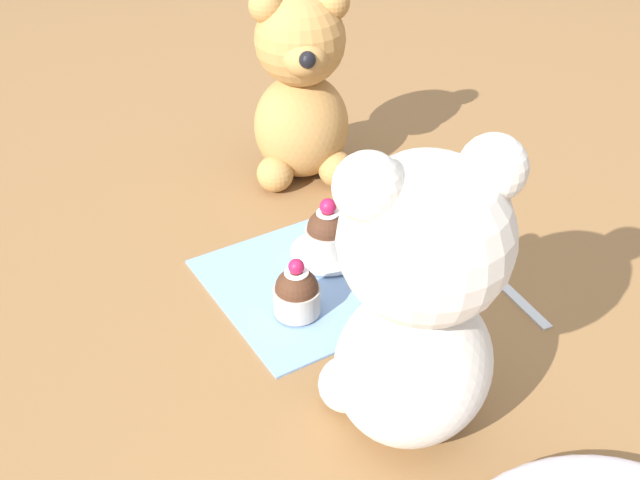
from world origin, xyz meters
name	(u,v)px	position (x,y,z in m)	size (l,w,h in m)	color
ground_plane	(320,280)	(0.00, 0.00, 0.00)	(4.00, 4.00, 0.00)	olive
knitted_placemat	(320,278)	(0.00, 0.00, 0.00)	(0.24, 0.22, 0.01)	#7A9ED1
teddy_bear_cream	(417,302)	(0.04, 0.22, 0.14)	(0.16, 0.16, 0.29)	silver
teddy_bear_tan	(301,91)	(-0.11, -0.22, 0.13)	(0.16, 0.16, 0.26)	#B78447
cupcake_near_cream_bear	(297,293)	(0.05, 0.04, 0.03)	(0.05, 0.05, 0.07)	#B2ADA3
saucer_plate	(328,252)	(-0.03, -0.03, 0.01)	(0.09, 0.09, 0.01)	silver
cupcake_near_tan_bear	(328,233)	(-0.03, -0.03, 0.04)	(0.05, 0.05, 0.07)	#B2ADA3
teaspoon	(515,296)	(-0.17, 0.14, 0.00)	(0.12, 0.01, 0.01)	silver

